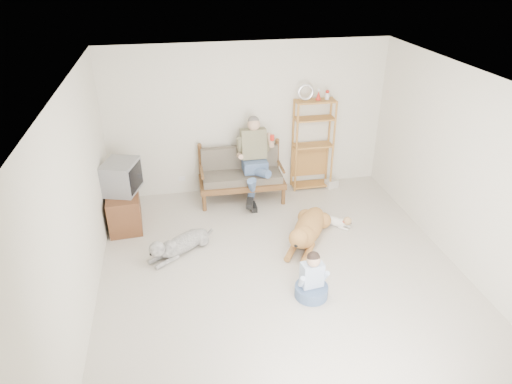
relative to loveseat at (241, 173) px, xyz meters
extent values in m
plane|color=silver|center=(0.20, -2.36, -0.49)|extent=(5.50, 5.50, 0.00)
plane|color=white|center=(0.20, -2.36, 2.21)|extent=(5.50, 5.50, 0.00)
plane|color=beige|center=(0.20, 0.39, 0.86)|extent=(5.00, 0.00, 5.00)
plane|color=beige|center=(0.20, -5.11, 0.86)|extent=(5.00, 0.00, 5.00)
plane|color=beige|center=(-2.30, -2.36, 0.86)|extent=(0.00, 5.50, 5.50)
plane|color=beige|center=(2.70, -2.36, 0.86)|extent=(0.00, 5.50, 5.50)
cube|color=brown|center=(0.00, -0.07, -0.14)|extent=(1.51, 0.73, 0.10)
cube|color=brown|center=(0.00, -0.07, -0.02)|extent=(1.39, 0.63, 0.13)
cube|color=brown|center=(0.00, 0.17, 0.21)|extent=(1.38, 0.15, 0.45)
cylinder|color=brown|center=(0.00, 0.23, 0.41)|extent=(1.40, 0.08, 0.05)
cylinder|color=brown|center=(-0.70, -0.37, -0.34)|extent=(0.07, 0.07, 0.30)
cylinder|color=brown|center=(-0.70, 0.23, -0.01)|extent=(0.07, 0.07, 0.95)
cylinder|color=brown|center=(0.70, -0.37, -0.34)|extent=(0.07, 0.07, 0.30)
cylinder|color=brown|center=(0.70, 0.23, -0.01)|extent=(0.07, 0.07, 0.95)
cube|color=slate|center=(0.24, -0.06, 0.17)|extent=(0.42, 0.40, 0.21)
cube|color=#7E7758|center=(0.24, 0.04, 0.54)|extent=(0.44, 0.30, 0.55)
sphere|color=tan|center=(0.24, 0.01, 0.90)|extent=(0.22, 0.22, 0.22)
sphere|color=#5A5450|center=(0.24, 0.03, 0.94)|extent=(0.20, 0.20, 0.20)
cylinder|color=red|center=(0.52, -0.18, 0.71)|extent=(0.07, 0.07, 0.09)
cube|color=#B77D39|center=(1.37, 0.19, 1.19)|extent=(0.71, 0.29, 0.03)
torus|color=silver|center=(1.18, 0.19, 1.36)|extent=(0.29, 0.05, 0.29)
cone|color=red|center=(1.42, 0.19, 1.29)|extent=(0.09, 0.09, 0.15)
cylinder|color=#B77D39|center=(1.02, 0.05, 0.36)|extent=(0.04, 0.04, 1.70)
cylinder|color=#B77D39|center=(1.02, 0.32, 0.36)|extent=(0.04, 0.04, 1.70)
cylinder|color=#B77D39|center=(1.72, 0.05, 0.36)|extent=(0.04, 0.04, 1.70)
cylinder|color=#B77D39|center=(1.72, 0.32, 0.36)|extent=(0.04, 0.04, 1.70)
cube|color=silver|center=(1.76, 0.09, -0.41)|extent=(0.26, 0.21, 0.14)
cube|color=brown|center=(-2.02, -0.56, -0.19)|extent=(0.56, 0.93, 0.60)
cube|color=brown|center=(-2.26, -0.78, -0.19)|extent=(0.05, 0.40, 0.50)
cube|color=brown|center=(-2.26, -0.34, -0.19)|extent=(0.05, 0.40, 0.50)
cube|color=slate|center=(-2.00, -0.51, 0.36)|extent=(0.63, 0.71, 0.50)
cube|color=black|center=(-1.77, -0.58, 0.36)|extent=(0.17, 0.49, 0.40)
cube|color=silver|center=(-1.05, 0.37, -0.19)|extent=(0.12, 0.02, 0.08)
ellipsoid|color=#A8713A|center=(0.84, -1.49, -0.30)|extent=(0.95, 1.19, 0.36)
sphere|color=#A8713A|center=(0.66, -1.78, -0.28)|extent=(0.36, 0.36, 0.36)
sphere|color=#A8713A|center=(0.51, -2.03, -0.12)|extent=(0.28, 0.28, 0.28)
ellipsoid|color=#A8713A|center=(0.44, -2.13, -0.15)|extent=(0.21, 0.24, 0.11)
cylinder|color=#A8713A|center=(1.14, -0.99, -0.41)|extent=(0.15, 0.46, 0.06)
ellipsoid|color=#A8713A|center=(0.44, -1.95, -0.12)|extent=(0.10, 0.11, 0.14)
ellipsoid|color=#A8713A|center=(0.61, -2.05, -0.12)|extent=(0.10, 0.11, 0.14)
ellipsoid|color=beige|center=(-1.11, -1.49, -0.35)|extent=(0.89, 0.77, 0.27)
sphere|color=beige|center=(-1.32, -1.64, -0.33)|extent=(0.27, 0.27, 0.27)
sphere|color=beige|center=(-1.50, -1.77, -0.22)|extent=(0.23, 0.23, 0.23)
ellipsoid|color=beige|center=(-1.58, -1.84, -0.24)|extent=(0.19, 0.18, 0.09)
cylinder|color=beige|center=(-0.75, -1.22, -0.43)|extent=(0.23, 0.32, 0.04)
ellipsoid|color=beige|center=(-1.53, -1.70, -0.22)|extent=(0.09, 0.08, 0.11)
ellipsoid|color=beige|center=(-1.43, -1.83, -0.22)|extent=(0.09, 0.08, 0.11)
ellipsoid|color=white|center=(1.36, -1.24, -0.41)|extent=(0.39, 0.38, 0.15)
sphere|color=white|center=(1.44, -1.32, -0.40)|extent=(0.15, 0.15, 0.15)
sphere|color=tan|center=(1.51, -1.38, -0.34)|extent=(0.13, 0.13, 0.13)
ellipsoid|color=tan|center=(1.56, -1.42, -0.35)|extent=(0.11, 0.11, 0.05)
cylinder|color=white|center=(1.22, -1.11, -0.46)|extent=(0.15, 0.08, 0.02)
cone|color=tan|center=(1.47, -1.41, -0.30)|extent=(0.04, 0.04, 0.05)
cone|color=tan|center=(1.53, -1.34, -0.30)|extent=(0.04, 0.04, 0.05)
torus|color=red|center=(1.50, -1.37, -0.35)|extent=(0.13, 0.13, 0.02)
cylinder|color=slate|center=(0.47, -2.84, -0.41)|extent=(0.44, 0.44, 0.16)
cube|color=silver|center=(0.47, -2.82, -0.15)|extent=(0.30, 0.21, 0.34)
sphere|color=tan|center=(0.47, -2.84, 0.09)|extent=(0.18, 0.18, 0.18)
sphere|color=black|center=(0.47, -2.83, 0.12)|extent=(0.17, 0.17, 0.17)
camera|label=1|loc=(-1.11, -7.27, 3.53)|focal=32.00mm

